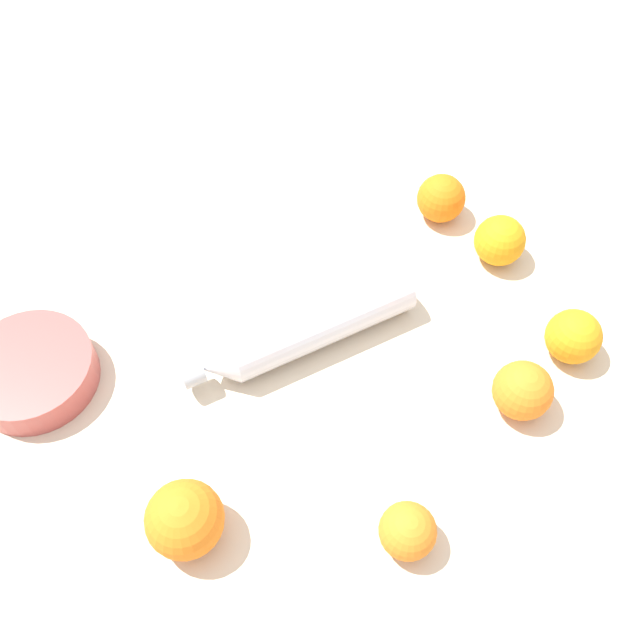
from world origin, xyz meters
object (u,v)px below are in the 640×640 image
orange_4 (441,198)px  orange_5 (185,519)px  orange_1 (408,531)px  orange_2 (573,337)px  ceramic_bowl (32,371)px  orange_3 (500,241)px  water_bottle (305,326)px  orange_0 (523,390)px

orange_4 → orange_5: (-0.11, -0.55, 0.01)m
orange_1 → orange_2: size_ratio=0.90×
orange_1 → ceramic_bowl: size_ratio=0.40×
orange_5 → ceramic_bowl: orange_5 is taller
ceramic_bowl → orange_2: bearing=26.6°
orange_5 → orange_3: bearing=68.0°
water_bottle → orange_0: bearing=133.1°
orange_2 → orange_5: size_ratio=0.82×
orange_2 → orange_5: 0.51m
orange_3 → orange_5: size_ratio=0.83×
water_bottle → orange_2: bearing=150.1°
orange_1 → ceramic_bowl: (-0.48, 0.01, -0.01)m
water_bottle → orange_2: size_ratio=3.86×
orange_2 → ceramic_bowl: 0.66m
orange_1 → orange_3: bearing=91.8°
orange_4 → orange_3: bearing=-24.6°
orange_5 → ceramic_bowl: bearing=160.9°
orange_2 → orange_5: orange_5 is taller
orange_4 → ceramic_bowl: orange_4 is taller
orange_0 → orange_3: orange_0 is taller
orange_0 → ceramic_bowl: orange_0 is taller
water_bottle → orange_3: size_ratio=3.82×
orange_2 → orange_3: bearing=136.9°
orange_1 → orange_4: (-0.11, 0.47, 0.00)m
orange_1 → orange_3: 0.42m
orange_0 → orange_5: orange_5 is taller
orange_0 → orange_1: 0.22m
ceramic_bowl → orange_4: bearing=50.8°
orange_0 → water_bottle: bearing=-176.8°
orange_0 → orange_3: size_ratio=1.02×
water_bottle → orange_4: (0.09, 0.27, 0.00)m
water_bottle → orange_1: 0.28m
water_bottle → orange_5: size_ratio=3.17×
orange_1 → orange_2: orange_2 is taller
orange_4 → orange_5: bearing=-101.0°
orange_4 → water_bottle: bearing=-108.3°
orange_3 → ceramic_bowl: orange_3 is taller
orange_0 → ceramic_bowl: (-0.55, -0.20, -0.01)m
orange_3 → orange_4: size_ratio=1.01×
orange_2 → ceramic_bowl: size_ratio=0.45×
orange_3 → orange_5: orange_5 is taller
orange_1 → orange_5: orange_5 is taller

